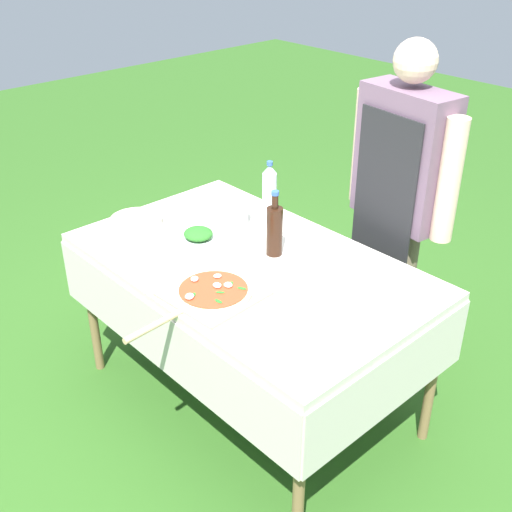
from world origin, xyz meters
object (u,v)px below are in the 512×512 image
object	(u,v)px
oil_bottle	(275,230)
mixing_tub	(233,212)
prep_table	(250,276)
water_bottle	(269,191)
herb_container	(198,234)
person_cook	(400,190)
pizza_on_peel	(211,294)
plate_stack	(136,221)

from	to	relation	value
oil_bottle	mixing_tub	bearing A→B (deg)	171.50
prep_table	water_bottle	xyz separation A→B (m)	(-0.25, 0.35, 0.20)
herb_container	mixing_tub	xyz separation A→B (m)	(-0.00, 0.20, 0.04)
herb_container	person_cook	bearing A→B (deg)	55.54
oil_bottle	water_bottle	distance (m)	0.36
pizza_on_peel	herb_container	xyz separation A→B (m)	(-0.39, 0.25, 0.01)
person_cook	oil_bottle	xyz separation A→B (m)	(-0.19, -0.58, -0.07)
oil_bottle	person_cook	bearing A→B (deg)	71.82
person_cook	herb_container	world-z (taller)	person_cook
prep_table	water_bottle	world-z (taller)	water_bottle
herb_container	plate_stack	xyz separation A→B (m)	(-0.30, -0.12, -0.01)
oil_bottle	water_bottle	xyz separation A→B (m)	(-0.28, 0.23, 0.01)
person_cook	oil_bottle	distance (m)	0.61
oil_bottle	plate_stack	bearing A→B (deg)	-156.09
prep_table	plate_stack	size ratio (longest dim) A/B	6.28
plate_stack	pizza_on_peel	bearing A→B (deg)	-10.52
prep_table	oil_bottle	size ratio (longest dim) A/B	5.26
prep_table	oil_bottle	xyz separation A→B (m)	(0.02, 0.12, 0.19)
mixing_tub	herb_container	bearing A→B (deg)	-89.09
prep_table	herb_container	distance (m)	0.31
water_bottle	plate_stack	xyz separation A→B (m)	(-0.34, -0.51, -0.11)
pizza_on_peel	plate_stack	world-z (taller)	pizza_on_peel
prep_table	mixing_tub	bearing A→B (deg)	150.65
pizza_on_peel	prep_table	bearing A→B (deg)	105.61
plate_stack	oil_bottle	bearing A→B (deg)	23.91
person_cook	herb_container	size ratio (longest dim) A/B	9.12
water_bottle	plate_stack	distance (m)	0.62
prep_table	oil_bottle	world-z (taller)	oil_bottle
water_bottle	mixing_tub	size ratio (longest dim) A/B	1.98
mixing_tub	plate_stack	size ratio (longest dim) A/B	0.57
oil_bottle	mixing_tub	distance (m)	0.32
herb_container	oil_bottle	bearing A→B (deg)	26.26
water_bottle	plate_stack	bearing A→B (deg)	-123.92
water_bottle	oil_bottle	bearing A→B (deg)	-40.42
mixing_tub	person_cook	bearing A→B (deg)	46.39
pizza_on_peel	plate_stack	bearing A→B (deg)	165.95
plate_stack	herb_container	bearing A→B (deg)	21.40
plate_stack	mixing_tub	bearing A→B (deg)	46.83
pizza_on_peel	herb_container	world-z (taller)	herb_container
mixing_tub	water_bottle	bearing A→B (deg)	77.72
person_cook	water_bottle	distance (m)	0.58
person_cook	plate_stack	size ratio (longest dim) A/B	6.59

